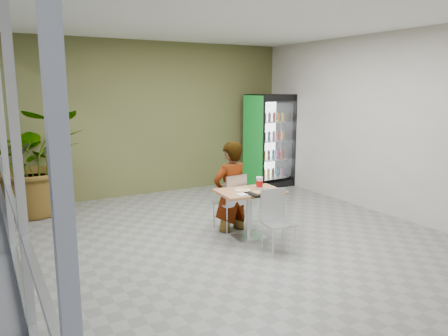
{
  "coord_description": "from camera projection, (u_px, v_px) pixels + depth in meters",
  "views": [
    {
      "loc": [
        -3.26,
        -5.29,
        2.26
      ],
      "look_at": [
        0.05,
        0.61,
        1.0
      ],
      "focal_mm": 35.0,
      "sensor_mm": 36.0,
      "label": 1
    }
  ],
  "objects": [
    {
      "name": "ground",
      "position": [
        241.0,
        241.0,
        6.52
      ],
      "size": [
        7.0,
        7.0,
        0.0
      ],
      "primitive_type": "plane",
      "color": "gray",
      "rests_on": "ground"
    },
    {
      "name": "room_envelope",
      "position": [
        242.0,
        134.0,
        6.22
      ],
      "size": [
        6.0,
        7.0,
        3.2
      ],
      "primitive_type": null,
      "color": "beige",
      "rests_on": "ground"
    },
    {
      "name": "storefront_frame",
      "position": [
        9.0,
        148.0,
        4.78
      ],
      "size": [
        0.1,
        7.0,
        3.2
      ],
      "primitive_type": null,
      "color": "silver",
      "rests_on": "ground"
    },
    {
      "name": "dining_table",
      "position": [
        250.0,
        204.0,
        6.5
      ],
      "size": [
        1.0,
        0.74,
        0.75
      ],
      "rotation": [
        0.0,
        0.0,
        -0.09
      ],
      "color": "#AB6949",
      "rests_on": "ground"
    },
    {
      "name": "chair_far",
      "position": [
        233.0,
        198.0,
        6.9
      ],
      "size": [
        0.46,
        0.46,
        0.91
      ],
      "rotation": [
        0.0,
        0.0,
        3.29
      ],
      "color": "silver",
      "rests_on": "ground"
    },
    {
      "name": "chair_near",
      "position": [
        276.0,
        215.0,
        6.06
      ],
      "size": [
        0.44,
        0.44,
        0.87
      ],
      "rotation": [
        0.0,
        0.0,
        -0.15
      ],
      "color": "silver",
      "rests_on": "ground"
    },
    {
      "name": "seated_woman",
      "position": [
        230.0,
        195.0,
        6.92
      ],
      "size": [
        0.69,
        0.5,
        1.73
      ],
      "primitive_type": "imported",
      "rotation": [
        0.0,
        0.0,
        3.29
      ],
      "color": "black",
      "rests_on": "ground"
    },
    {
      "name": "pizza_plate",
      "position": [
        242.0,
        189.0,
        6.46
      ],
      "size": [
        0.33,
        0.3,
        0.03
      ],
      "color": "silver",
      "rests_on": "dining_table"
    },
    {
      "name": "soda_cup",
      "position": [
        259.0,
        183.0,
        6.55
      ],
      "size": [
        0.1,
        0.1,
        0.18
      ],
      "color": "silver",
      "rests_on": "dining_table"
    },
    {
      "name": "napkin_stack",
      "position": [
        242.0,
        195.0,
        6.17
      ],
      "size": [
        0.16,
        0.16,
        0.02
      ],
      "primitive_type": "cube",
      "rotation": [
        0.0,
        0.0,
        0.21
      ],
      "color": "silver",
      "rests_on": "dining_table"
    },
    {
      "name": "cafeteria_tray",
      "position": [
        262.0,
        193.0,
        6.25
      ],
      "size": [
        0.41,
        0.3,
        0.02
      ],
      "primitive_type": "cube",
      "rotation": [
        0.0,
        0.0,
        0.0
      ],
      "color": "black",
      "rests_on": "dining_table"
    },
    {
      "name": "beverage_fridge",
      "position": [
        270.0,
        140.0,
        10.01
      ],
      "size": [
        1.01,
        0.8,
        2.1
      ],
      "rotation": [
        0.0,
        0.0,
        0.07
      ],
      "color": "black",
      "rests_on": "ground"
    },
    {
      "name": "potted_plant",
      "position": [
        36.0,
        163.0,
        7.7
      ],
      "size": [
        1.83,
        1.62,
        1.89
      ],
      "primitive_type": "imported",
      "rotation": [
        0.0,
        0.0,
        -0.09
      ],
      "color": "#2C5C24",
      "rests_on": "ground"
    }
  ]
}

